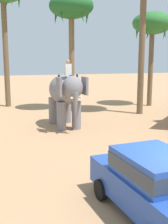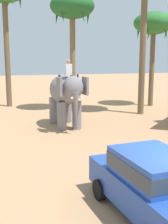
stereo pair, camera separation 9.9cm
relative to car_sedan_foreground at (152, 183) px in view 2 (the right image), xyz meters
The scene contains 4 objects.
car_sedan_foreground is the anchor object (origin of this frame).
elephant_with_mahout 10.20m from the car_sedan_foreground, 89.57° to the left, with size 1.80×3.92×3.88m.
palm_tree_near_hut 18.63m from the car_sedan_foreground, 61.32° to the left, with size 3.20×3.20×7.58m.
palm_tree_far_back 16.60m from the car_sedan_foreground, 83.40° to the left, with size 3.20×3.20×8.51m.
Camera 2 is at (-4.40, -6.29, 4.03)m, focal length 46.99 mm.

